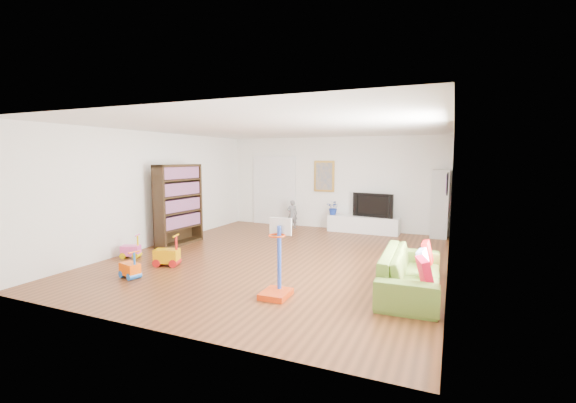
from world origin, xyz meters
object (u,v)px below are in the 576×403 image
at_px(sofa, 411,272).
at_px(bookshelf, 179,205).
at_px(media_console, 363,224).
at_px(basketball_hoop, 276,258).

bearing_deg(sofa, bookshelf, 74.95).
distance_m(media_console, bookshelf, 5.04).
bearing_deg(bookshelf, basketball_hoop, -28.56).
xyz_separation_m(bookshelf, basketball_hoop, (3.66, -2.32, -0.37)).
xyz_separation_m(media_console, sofa, (1.73, -4.51, 0.09)).
distance_m(bookshelf, sofa, 5.69).
relative_size(media_console, basketball_hoop, 1.66).
bearing_deg(bookshelf, sofa, -9.22).
distance_m(bookshelf, basketball_hoop, 4.35).
relative_size(media_console, sofa, 0.91).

